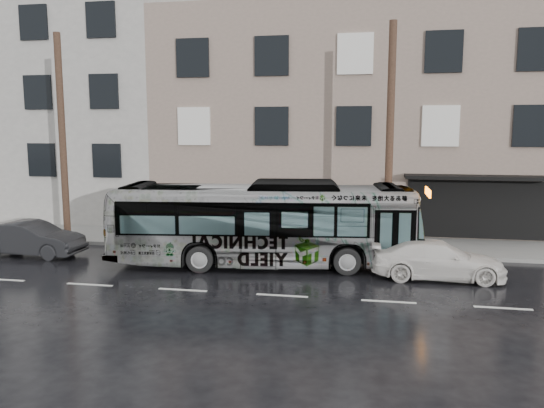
{
  "coord_description": "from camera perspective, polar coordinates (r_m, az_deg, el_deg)",
  "views": [
    {
      "loc": [
        5.72,
        -17.99,
        5.07
      ],
      "look_at": [
        1.97,
        2.5,
        2.11
      ],
      "focal_mm": 35.0,
      "sensor_mm": 36.0,
      "label": 1
    }
  ],
  "objects": [
    {
      "name": "white_sedan",
      "position": [
        19.04,
        17.36,
        -5.73
      ],
      "size": [
        4.49,
        1.88,
        1.3
      ],
      "primitive_type": "imported",
      "rotation": [
        0.0,
        0.0,
        1.59
      ],
      "color": "silver",
      "rests_on": "ground"
    },
    {
      "name": "sidewalk",
      "position": [
        24.12,
        -3.59,
        -3.89
      ],
      "size": [
        90.0,
        3.6,
        0.15
      ],
      "primitive_type": "cube",
      "color": "gray",
      "rests_on": "ground"
    },
    {
      "name": "sign_post",
      "position": [
        21.7,
        15.19,
        -2.08
      ],
      "size": [
        0.06,
        0.06,
        2.4
      ],
      "primitive_type": "cylinder",
      "color": "slate",
      "rests_on": "sidewalk"
    },
    {
      "name": "building_grey",
      "position": [
        40.1,
        -26.51,
        11.44
      ],
      "size": [
        26.0,
        15.0,
        16.0
      ],
      "primitive_type": "cube",
      "color": "#B0ACA6",
      "rests_on": "ground"
    },
    {
      "name": "utility_pole_front",
      "position": [
        21.31,
        12.55,
        6.75
      ],
      "size": [
        0.3,
        0.3,
        9.0
      ],
      "primitive_type": "cylinder",
      "color": "#4F3527",
      "rests_on": "sidewalk"
    },
    {
      "name": "bus",
      "position": [
        19.68,
        -0.88,
        -2.13
      ],
      "size": [
        11.62,
        4.03,
        3.17
      ],
      "primitive_type": "imported",
      "rotation": [
        0.0,
        0.0,
        1.69
      ],
      "color": "#B2B2B2",
      "rests_on": "ground"
    },
    {
      "name": "building_taupe",
      "position": [
        30.7,
        9.13,
        8.78
      ],
      "size": [
        20.0,
        12.0,
        11.0
      ],
      "primitive_type": "cube",
      "color": "gray",
      "rests_on": "ground"
    },
    {
      "name": "utility_pole_rear",
      "position": [
        25.07,
        -21.61,
        6.55
      ],
      "size": [
        0.3,
        0.3,
        9.0
      ],
      "primitive_type": "cylinder",
      "color": "#4F3527",
      "rests_on": "sidewalk"
    },
    {
      "name": "ground",
      "position": [
        19.55,
        -7.08,
        -7.02
      ],
      "size": [
        120.0,
        120.0,
        0.0
      ],
      "primitive_type": "plane",
      "color": "black",
      "rests_on": "ground"
    },
    {
      "name": "dark_sedan",
      "position": [
        23.46,
        -24.46,
        -3.41
      ],
      "size": [
        4.24,
        1.58,
        1.39
      ],
      "primitive_type": "imported",
      "rotation": [
        0.0,
        0.0,
        1.54
      ],
      "color": "black",
      "rests_on": "ground"
    }
  ]
}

